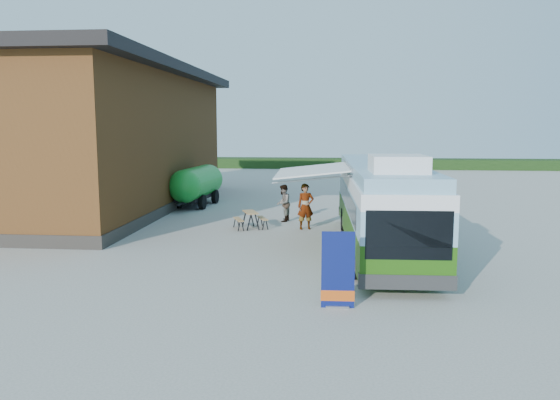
# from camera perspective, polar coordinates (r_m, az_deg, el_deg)

# --- Properties ---
(ground) EXTENTS (100.00, 100.00, 0.00)m
(ground) POSITION_cam_1_polar(r_m,az_deg,el_deg) (18.87, 0.33, -5.66)
(ground) COLOR #BCB7AD
(ground) RESTS_ON ground
(barn) EXTENTS (9.60, 21.20, 7.50)m
(barn) POSITION_cam_1_polar(r_m,az_deg,el_deg) (30.78, -17.87, 5.95)
(barn) COLOR brown
(barn) RESTS_ON ground
(hedge) EXTENTS (40.00, 3.00, 1.00)m
(hedge) POSITION_cam_1_polar(r_m,az_deg,el_deg) (56.77, 11.90, 3.73)
(hedge) COLOR #264419
(hedge) RESTS_ON ground
(bus) EXTENTS (2.83, 11.66, 3.56)m
(bus) POSITION_cam_1_polar(r_m,az_deg,el_deg) (19.51, 10.55, -0.26)
(bus) COLOR #376C12
(bus) RESTS_ON ground
(awning) EXTENTS (2.85, 4.46, 0.53)m
(awning) POSITION_cam_1_polar(r_m,az_deg,el_deg) (19.66, 4.04, 2.51)
(awning) COLOR white
(awning) RESTS_ON ground
(banner) EXTENTS (0.82, 0.20, 1.89)m
(banner) POSITION_cam_1_polar(r_m,az_deg,el_deg) (13.36, 6.07, -7.99)
(banner) COLOR #0B1557
(banner) RESTS_ON ground
(picnic_table) EXTENTS (1.62, 1.54, 0.74)m
(picnic_table) POSITION_cam_1_polar(r_m,az_deg,el_deg) (23.37, -3.10, -1.67)
(picnic_table) COLOR tan
(picnic_table) RESTS_ON ground
(person_a) EXTENTS (0.82, 0.65, 1.95)m
(person_a) POSITION_cam_1_polar(r_m,az_deg,el_deg) (23.16, 2.69, -0.68)
(person_a) COLOR #999999
(person_a) RESTS_ON ground
(person_b) EXTENTS (0.75, 0.91, 1.71)m
(person_b) POSITION_cam_1_polar(r_m,az_deg,el_deg) (24.99, 0.34, -0.33)
(person_b) COLOR #999999
(person_b) RESTS_ON ground
(slurry_tanker) EXTENTS (2.04, 5.81, 2.15)m
(slurry_tanker) POSITION_cam_1_polar(r_m,az_deg,el_deg) (30.14, -8.67, 1.72)
(slurry_tanker) COLOR green
(slurry_tanker) RESTS_ON ground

